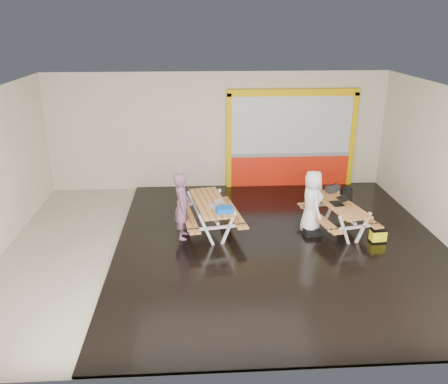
{
  "coord_description": "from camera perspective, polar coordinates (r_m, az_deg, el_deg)",
  "views": [
    {
      "loc": [
        -0.62,
        -9.32,
        4.87
      ],
      "look_at": [
        0.0,
        0.9,
        1.0
      ],
      "focal_mm": 36.62,
      "sensor_mm": 36.0,
      "label": 1
    }
  ],
  "objects": [
    {
      "name": "laptop_left",
      "position": [
        10.61,
        -1.08,
        -1.59
      ],
      "size": [
        0.38,
        0.35,
        0.14
      ],
      "color": "silver",
      "rests_on": "picnic_table_left"
    },
    {
      "name": "fluke_bag",
      "position": [
        11.17,
        18.66,
        -5.18
      ],
      "size": [
        0.38,
        0.27,
        0.31
      ],
      "color": "black",
      "rests_on": "deck"
    },
    {
      "name": "blue_pouch",
      "position": [
        10.31,
        0.08,
        -2.23
      ],
      "size": [
        0.41,
        0.32,
        0.11
      ],
      "primitive_type": "cube",
      "rotation": [
        0.0,
        0.0,
        0.15
      ],
      "color": "blue",
      "rests_on": "picnic_table_left"
    },
    {
      "name": "person_right",
      "position": [
        11.08,
        10.91,
        -1.28
      ],
      "size": [
        0.56,
        0.81,
        1.58
      ],
      "primitive_type": "imported",
      "rotation": [
        0.0,
        0.0,
        1.65
      ],
      "color": "white",
      "rests_on": "deck"
    },
    {
      "name": "picnic_table_right",
      "position": [
        11.33,
        14.11,
        -2.22
      ],
      "size": [
        1.66,
        2.12,
        0.75
      ],
      "color": "#D68A48",
      "rests_on": "deck"
    },
    {
      "name": "person_left",
      "position": [
        10.6,
        -5.25,
        -1.77
      ],
      "size": [
        0.41,
        0.6,
        1.6
      ],
      "primitive_type": "imported",
      "rotation": [
        0.0,
        0.0,
        1.53
      ],
      "color": "#7A4E6A",
      "rests_on": "deck"
    },
    {
      "name": "deck",
      "position": [
        10.67,
        7.05,
        -6.47
      ],
      "size": [
        7.5,
        7.98,
        0.05
      ],
      "primitive_type": "cube",
      "color": "black",
      "rests_on": "room"
    },
    {
      "name": "picnic_table_left",
      "position": [
        10.98,
        -1.7,
        -2.14
      ],
      "size": [
        1.68,
        2.2,
        0.8
      ],
      "color": "#D68A48",
      "rests_on": "deck"
    },
    {
      "name": "backpack",
      "position": [
        12.03,
        15.06,
        -0.36
      ],
      "size": [
        0.26,
        0.17,
        0.42
      ],
      "color": "black",
      "rests_on": "picnic_table_right"
    },
    {
      "name": "dark_case",
      "position": [
        11.14,
        10.94,
        -4.93
      ],
      "size": [
        0.42,
        0.34,
        0.14
      ],
      "primitive_type": "cube",
      "rotation": [
        0.0,
        0.0,
        0.14
      ],
      "color": "black",
      "rests_on": "deck"
    },
    {
      "name": "room",
      "position": [
        9.85,
        0.32,
        2.23
      ],
      "size": [
        10.02,
        8.02,
        3.52
      ],
      "color": "#BDB3A0",
      "rests_on": "ground"
    },
    {
      "name": "toolbox",
      "position": [
        11.95,
        13.41,
        0.4
      ],
      "size": [
        0.41,
        0.34,
        0.21
      ],
      "color": "black",
      "rests_on": "picnic_table_right"
    },
    {
      "name": "laptop_right",
      "position": [
        11.21,
        14.18,
        -1.18
      ],
      "size": [
        0.44,
        0.4,
        0.17
      ],
      "color": "black",
      "rests_on": "picnic_table_right"
    },
    {
      "name": "kiosk",
      "position": [
        13.98,
        8.33,
        6.29
      ],
      "size": [
        3.88,
        0.16,
        3.0
      ],
      "color": "red",
      "rests_on": "room"
    }
  ]
}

